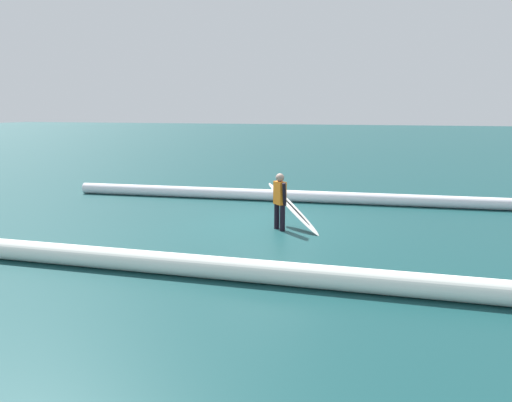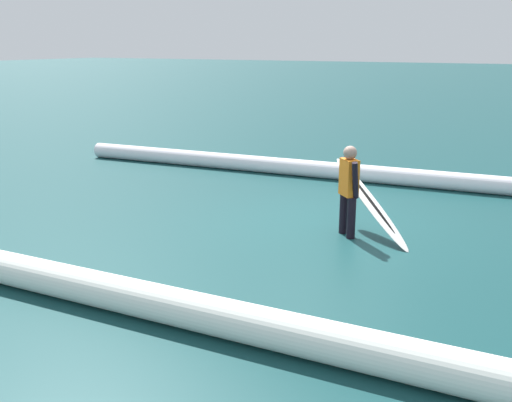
# 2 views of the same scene
# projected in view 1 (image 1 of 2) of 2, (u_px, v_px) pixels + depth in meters

# --- Properties ---
(ground_plane) EXTENTS (173.60, 173.60, 0.00)m
(ground_plane) POSITION_uv_depth(u_px,v_px,m) (266.00, 224.00, 12.93)
(ground_plane) COLOR #143F41
(surfer) EXTENTS (0.40, 0.53, 1.50)m
(surfer) POSITION_uv_depth(u_px,v_px,m) (280.00, 199.00, 12.11)
(surfer) COLOR black
(surfer) RESTS_ON ground_plane
(surfboard) EXTENTS (1.81, 1.46, 1.13)m
(surfboard) POSITION_uv_depth(u_px,v_px,m) (293.00, 208.00, 12.36)
(surfboard) COLOR white
(surfboard) RESTS_ON ground_plane
(wave_crest_foreground) EXTENTS (20.13, 1.94, 0.39)m
(wave_crest_foreground) POSITION_uv_depth(u_px,v_px,m) (357.00, 198.00, 15.53)
(wave_crest_foreground) COLOR white
(wave_crest_foreground) RESTS_ON ground_plane
(wave_crest_midground) EXTENTS (16.11, 1.01, 0.43)m
(wave_crest_midground) POSITION_uv_depth(u_px,v_px,m) (86.00, 256.00, 9.36)
(wave_crest_midground) COLOR white
(wave_crest_midground) RESTS_ON ground_plane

